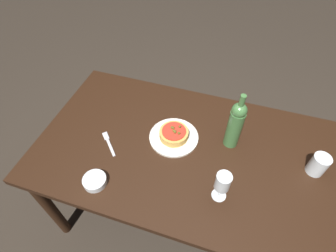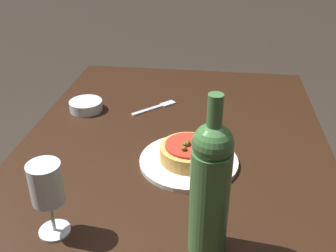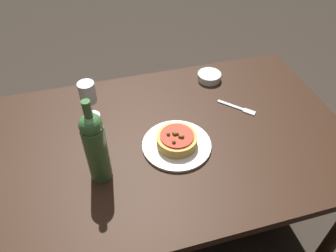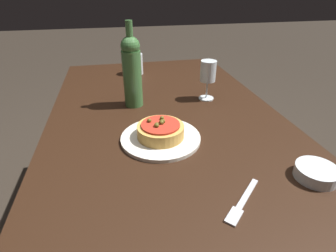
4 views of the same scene
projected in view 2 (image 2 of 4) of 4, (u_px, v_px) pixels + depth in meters
dining_table at (164, 214)px, 0.97m from camera, size 1.59×0.87×0.73m
dinner_plate at (189, 161)px, 1.03m from camera, size 0.26×0.26×0.01m
pizza at (189, 152)px, 1.01m from camera, size 0.15×0.15×0.06m
wine_glass at (47, 186)px, 0.75m from camera, size 0.07×0.07×0.17m
wine_bottle at (210, 188)px, 0.70m from camera, size 0.07×0.07×0.33m
side_bowl at (86, 106)px, 1.29m from camera, size 0.11×0.11×0.03m
fork at (157, 107)px, 1.31m from camera, size 0.13×0.13×0.00m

